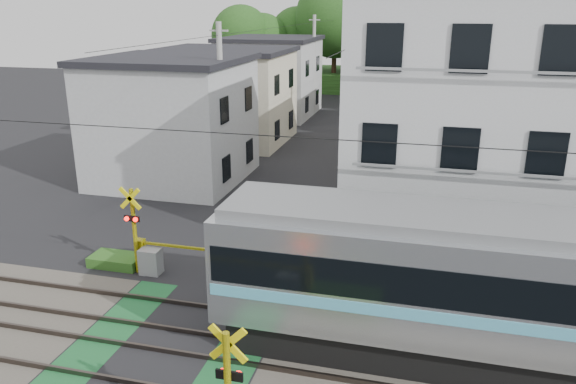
# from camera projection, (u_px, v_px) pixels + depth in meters

# --- Properties ---
(ground) EXTENTS (120.00, 120.00, 0.00)m
(ground) POSITION_uv_depth(u_px,v_px,m) (172.00, 342.00, 15.23)
(ground) COLOR black
(track_bed) EXTENTS (120.00, 120.00, 0.14)m
(track_bed) POSITION_uv_depth(u_px,v_px,m) (172.00, 341.00, 15.21)
(track_bed) COLOR #47423A
(track_bed) RESTS_ON ground
(crossing_signal_far) EXTENTS (4.74, 0.65, 3.09)m
(crossing_signal_far) POSITION_uv_depth(u_px,v_px,m) (149.00, 254.00, 18.97)
(crossing_signal_far) COLOR yellow
(crossing_signal_far) RESTS_ON ground
(apartment_block) EXTENTS (10.20, 8.36, 9.30)m
(apartment_block) POSITION_uv_depth(u_px,v_px,m) (493.00, 122.00, 20.45)
(apartment_block) COLOR silver
(apartment_block) RESTS_ON ground
(houses_row) EXTENTS (22.07, 31.35, 6.80)m
(houses_row) POSITION_uv_depth(u_px,v_px,m) (341.00, 90.00, 37.94)
(houses_row) COLOR #B6B9BC
(houses_row) RESTS_ON ground
(tree_hill) EXTENTS (40.00, 13.41, 11.86)m
(tree_hill) POSITION_uv_depth(u_px,v_px,m) (388.00, 35.00, 57.19)
(tree_hill) COLOR #26511B
(tree_hill) RESTS_ON ground
(catenary) EXTENTS (60.00, 5.04, 7.00)m
(catenary) POSITION_uv_depth(u_px,v_px,m) (406.00, 238.00, 12.66)
(catenary) COLOR #2D2D33
(catenary) RESTS_ON ground
(utility_poles) EXTENTS (7.90, 42.00, 8.00)m
(utility_poles) POSITION_uv_depth(u_px,v_px,m) (314.00, 82.00, 35.32)
(utility_poles) COLOR #A5A5A0
(utility_poles) RESTS_ON ground
(pedestrian) EXTENTS (0.72, 0.55, 1.78)m
(pedestrian) POSITION_uv_depth(u_px,v_px,m) (356.00, 129.00, 37.36)
(pedestrian) COLOR #27222B
(pedestrian) RESTS_ON ground
(weed_patches) EXTENTS (10.25, 8.80, 0.40)m
(weed_patches) POSITION_uv_depth(u_px,v_px,m) (232.00, 348.00, 14.67)
(weed_patches) COLOR #2D5E1E
(weed_patches) RESTS_ON ground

